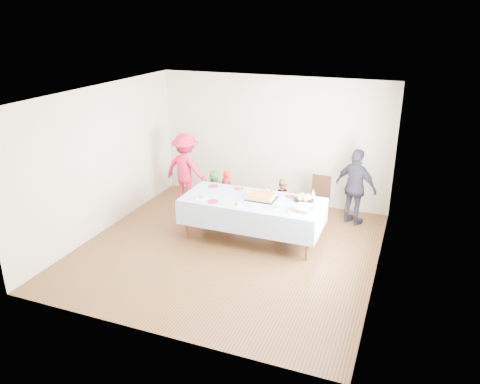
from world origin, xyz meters
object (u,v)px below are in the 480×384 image
(party_table, at_px, (252,202))
(birthday_cake, at_px, (262,197))
(dining_chair, at_px, (320,195))
(adult_left, at_px, (186,169))

(party_table, distance_m, birthday_cake, 0.19)
(party_table, height_order, dining_chair, dining_chair)
(dining_chair, bearing_deg, birthday_cake, -118.23)
(birthday_cake, xyz_separation_m, adult_left, (-2.04, 1.04, -0.05))
(party_table, relative_size, dining_chair, 2.86)
(party_table, bearing_deg, adult_left, 149.74)
(dining_chair, distance_m, adult_left, 2.85)
(dining_chair, xyz_separation_m, adult_left, (-2.83, -0.28, 0.29))
(party_table, height_order, birthday_cake, birthday_cake)
(adult_left, bearing_deg, dining_chair, -166.46)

